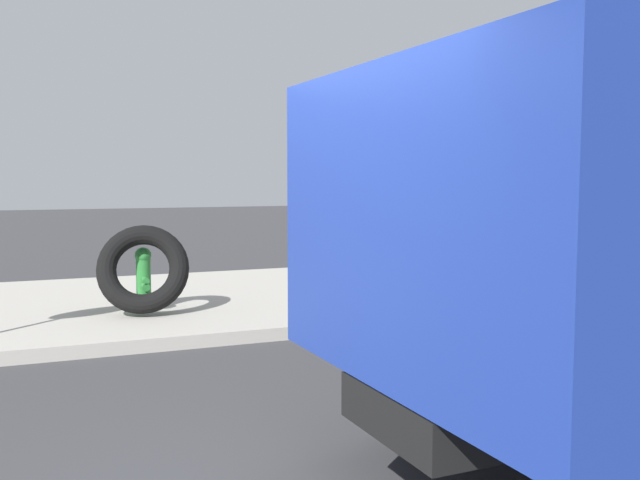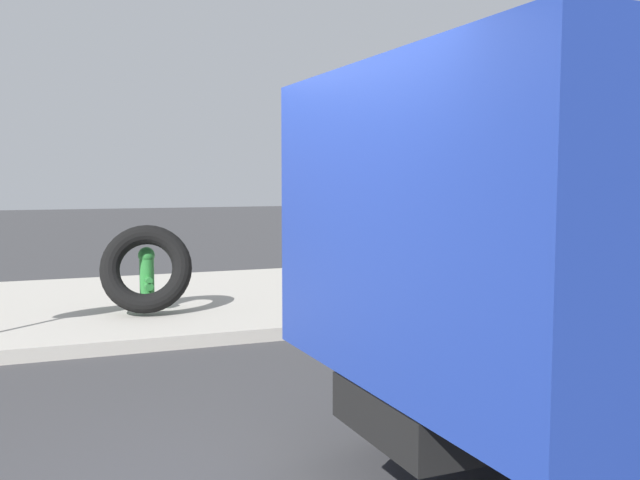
% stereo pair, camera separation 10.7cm
% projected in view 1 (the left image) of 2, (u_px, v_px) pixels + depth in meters
% --- Properties ---
extents(sidewalk_curb, '(36.00, 5.00, 0.15)m').
position_uv_depth(sidewalk_curb, '(159.00, 303.00, 9.91)').
color(sidewalk_curb, '#ADA89E').
rests_on(sidewalk_curb, ground).
extents(fire_hydrant, '(0.21, 0.48, 0.81)m').
position_uv_depth(fire_hydrant, '(144.00, 277.00, 8.98)').
color(fire_hydrant, '#2D8438').
rests_on(fire_hydrant, sidewalk_curb).
extents(loose_tire, '(1.24, 0.89, 1.13)m').
position_uv_depth(loose_tire, '(143.00, 269.00, 8.68)').
color(loose_tire, black).
rests_on(loose_tire, sidewalk_curb).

